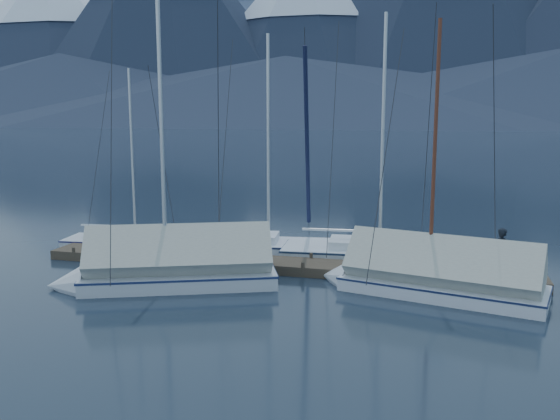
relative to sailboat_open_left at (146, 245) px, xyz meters
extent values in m
plane|color=black|center=(6.34, -3.93, -0.14)|extent=(1000.00, 1000.00, 0.00)
cone|color=#475675|center=(-253.66, 416.07, 64.86)|extent=(308.00, 308.00, 130.00)
cone|color=#475675|center=(-103.66, 436.07, 74.86)|extent=(352.00, 352.00, 150.00)
cone|color=#475675|center=(46.34, 426.07, 69.86)|extent=(330.00, 330.00, 140.00)
cone|color=#192133|center=(-213.66, 296.07, 47.36)|extent=(209.00, 209.00, 95.00)
cone|color=#192133|center=(-133.66, 281.07, 57.36)|extent=(190.00, 190.00, 115.00)
cone|color=#192133|center=(-58.66, 291.07, 44.86)|extent=(171.00, 171.00, 90.00)
cone|color=#192133|center=(-173.66, 246.07, 17.36)|extent=(364.00, 364.00, 35.00)
cone|color=#192133|center=(-53.66, 236.07, 14.86)|extent=(416.00, 416.00, 30.00)
cube|color=#382D23|center=(6.34, -1.93, 0.03)|extent=(18.00, 1.50, 0.34)
cube|color=black|center=(0.34, -1.93, -0.19)|extent=(3.00, 1.30, 0.30)
cube|color=black|center=(6.34, -1.93, -0.19)|extent=(3.00, 1.30, 0.30)
cube|color=black|center=(12.34, -1.93, -0.19)|extent=(3.00, 1.30, 0.30)
cylinder|color=#382D23|center=(-1.66, -1.23, 0.21)|extent=(0.12, 0.12, 0.35)
cylinder|color=#382D23|center=(-1.66, -2.63, 0.21)|extent=(0.12, 0.12, 0.35)
cylinder|color=#382D23|center=(1.34, -1.23, 0.21)|extent=(0.12, 0.12, 0.35)
cylinder|color=#382D23|center=(1.34, -2.63, 0.21)|extent=(0.12, 0.12, 0.35)
cylinder|color=#382D23|center=(4.34, -1.23, 0.21)|extent=(0.12, 0.12, 0.35)
cylinder|color=#382D23|center=(4.34, -2.63, 0.21)|extent=(0.12, 0.12, 0.35)
cylinder|color=#382D23|center=(7.34, -1.23, 0.21)|extent=(0.12, 0.12, 0.35)
cylinder|color=#382D23|center=(7.34, -2.63, 0.21)|extent=(0.12, 0.12, 0.35)
cylinder|color=#382D23|center=(10.34, -1.23, 0.21)|extent=(0.12, 0.12, 0.35)
cylinder|color=#382D23|center=(10.34, -2.63, 0.21)|extent=(0.12, 0.12, 0.35)
cylinder|color=#382D23|center=(13.34, -1.23, 0.21)|extent=(0.12, 0.12, 0.35)
cylinder|color=#382D23|center=(13.34, -2.63, 0.21)|extent=(0.12, 0.12, 0.35)
cube|color=silver|center=(-0.77, -0.08, -0.04)|extent=(5.40, 2.30, 0.58)
cube|color=silver|center=(-0.77, -0.08, -0.30)|extent=(4.53, 1.43, 0.26)
cube|color=navy|center=(-0.77, -0.08, 0.21)|extent=(5.45, 2.32, 0.05)
cone|color=silver|center=(2.22, 0.24, -0.04)|extent=(1.13, 1.77, 1.68)
cube|color=silver|center=(-1.04, -0.11, 0.38)|extent=(1.95, 1.41, 0.26)
cylinder|color=#B2B7BF|center=(-0.43, -0.05, 3.74)|extent=(0.10, 0.10, 6.99)
cylinder|color=#B2B7BF|center=(-1.64, -0.18, 0.77)|extent=(2.35, 0.33, 0.08)
cylinder|color=#26262B|center=(0.87, 0.09, 3.74)|extent=(0.30, 2.63, 6.99)
cube|color=silver|center=(4.80, 0.51, -0.02)|extent=(6.33, 2.83, 0.67)
cube|color=silver|center=(4.80, 0.51, -0.33)|extent=(5.30, 1.80, 0.31)
cube|color=#182249|center=(4.80, 0.51, 0.27)|extent=(6.40, 2.86, 0.06)
cone|color=silver|center=(8.29, 0.98, -0.02)|extent=(1.37, 2.09, 1.96)
cube|color=silver|center=(4.50, 0.47, 0.47)|extent=(2.31, 1.70, 0.31)
cylinder|color=#B2B7BF|center=(5.21, 0.56, 4.40)|extent=(0.12, 0.12, 8.16)
cylinder|color=#B2B7BF|center=(3.79, 0.38, 0.93)|extent=(2.74, 0.45, 0.09)
cylinder|color=#26262B|center=(6.72, 0.77, 4.40)|extent=(0.43, 3.06, 8.17)
cube|color=silver|center=(9.26, 0.30, -0.01)|extent=(6.67, 2.67, 0.72)
cube|color=silver|center=(9.26, 0.30, -0.34)|extent=(5.62, 1.62, 0.33)
cube|color=#172846|center=(9.26, 0.30, 0.29)|extent=(6.74, 2.70, 0.07)
cone|color=silver|center=(13.00, 0.58, -0.01)|extent=(1.35, 2.17, 2.09)
cube|color=silver|center=(8.93, 0.27, 0.51)|extent=(2.39, 1.69, 0.33)
cylinder|color=#B2B7BF|center=(9.69, 0.33, 4.70)|extent=(0.13, 0.13, 8.70)
cylinder|color=#B2B7BF|center=(8.17, 0.21, 1.00)|extent=(2.93, 0.32, 0.10)
cylinder|color=#26262B|center=(11.32, 0.46, 4.70)|extent=(0.28, 3.28, 8.71)
cube|color=silver|center=(11.97, -3.54, -0.02)|extent=(6.46, 3.54, 0.65)
cube|color=silver|center=(11.97, -3.54, -0.32)|extent=(5.34, 2.37, 0.30)
cube|color=#182248|center=(11.97, -3.54, 0.25)|extent=(6.53, 3.57, 0.06)
cone|color=silver|center=(8.55, -2.72, -0.02)|extent=(1.54, 2.28, 2.09)
cylinder|color=#592819|center=(11.58, -3.44, 4.25)|extent=(0.12, 0.12, 7.90)
cylinder|color=#592819|center=(12.93, -3.77, 0.89)|extent=(2.70, 0.73, 0.09)
cylinder|color=#26262B|center=(10.09, -3.09, 4.25)|extent=(0.74, 3.01, 7.91)
cube|color=#A6A89D|center=(11.97, -3.54, 0.70)|extent=(6.17, 3.50, 2.21)
cube|color=silver|center=(3.63, -4.59, -0.01)|extent=(6.60, 4.40, 0.73)
cube|color=silver|center=(3.63, -4.59, -0.34)|extent=(5.36, 3.12, 0.33)
cube|color=navy|center=(3.63, -4.59, 0.30)|extent=(6.67, 4.44, 0.07)
cone|color=silver|center=(0.29, -5.95, -0.01)|extent=(1.93, 2.44, 2.13)
cylinder|color=#B2B7BF|center=(3.22, -4.76, 4.80)|extent=(0.13, 0.13, 8.89)
cylinder|color=#B2B7BF|center=(4.66, -4.18, 1.02)|extent=(2.63, 1.15, 0.10)
cylinder|color=#26262B|center=(1.78, -5.35, 4.80)|extent=(1.20, 2.92, 8.90)
cube|color=#A8AA9F|center=(3.63, -4.59, 0.80)|extent=(6.33, 4.32, 2.26)
imported|color=black|center=(13.84, -2.04, 1.00)|extent=(0.54, 0.67, 1.60)
camera|label=1|loc=(11.61, -22.01, 5.49)|focal=38.00mm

